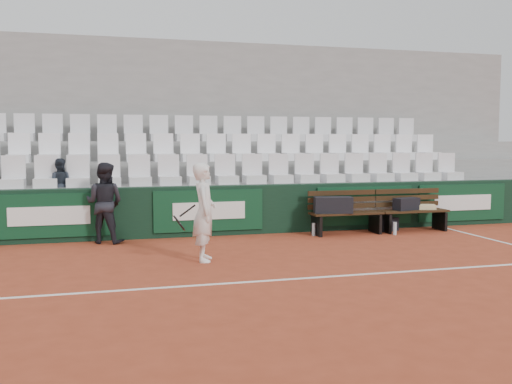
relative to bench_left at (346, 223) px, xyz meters
name	(u,v)px	position (x,y,z in m)	size (l,w,h in m)	color
ground	(275,280)	(-2.57, -3.39, -0.23)	(80.00, 80.00, 0.00)	#A13E24
court_baseline	(275,280)	(-2.57, -3.39, -0.22)	(18.00, 0.06, 0.01)	white
back_barrier	(221,210)	(-2.50, 0.60, 0.28)	(18.00, 0.34, 1.00)	black
grandstand_tier_front	(211,207)	(-2.57, 1.24, 0.28)	(18.00, 0.95, 1.00)	gray
grandstand_tier_mid	(204,193)	(-2.57, 2.19, 0.50)	(18.00, 0.95, 1.45)	gray
grandstand_tier_back	(197,180)	(-2.57, 3.14, 0.72)	(18.00, 0.95, 1.90)	gray
grandstand_rear_wall	(192,130)	(-2.57, 3.76, 1.98)	(18.00, 0.30, 4.40)	gray
seat_row_front	(213,169)	(-2.57, 1.06, 1.09)	(11.90, 0.44, 0.63)	white
seat_row_mid	(205,147)	(-2.57, 2.01, 1.54)	(11.90, 0.44, 0.63)	white
seat_row_back	(197,128)	(-2.57, 2.96, 1.99)	(11.90, 0.44, 0.63)	silver
bench_left	(346,223)	(0.00, 0.00, 0.00)	(1.50, 0.56, 0.45)	#331F0F
bench_right	(413,220)	(1.53, 0.00, 0.00)	(1.50, 0.56, 0.45)	#331F0F
sports_bag_left	(333,205)	(-0.31, -0.02, 0.39)	(0.76, 0.33, 0.33)	black
sports_bag_right	(406,204)	(1.39, 0.04, 0.35)	(0.55, 0.26, 0.26)	black
towel	(426,207)	(1.87, 0.04, 0.27)	(0.36, 0.26, 0.10)	beige
sports_bag_ground	(387,224)	(1.01, 0.17, -0.09)	(0.46, 0.28, 0.28)	black
water_bottle_near	(314,229)	(-0.72, -0.03, -0.09)	(0.07, 0.07, 0.26)	#AEBEC5
water_bottle_far	(395,228)	(0.91, -0.35, -0.10)	(0.07, 0.07, 0.26)	silver
tennis_player	(204,212)	(-3.27, -1.85, 0.55)	(0.73, 0.63, 1.56)	white
ball_kid	(104,203)	(-4.78, 0.24, 0.53)	(0.73, 0.57, 1.51)	black
spectator_c	(59,161)	(-5.62, 1.11, 1.28)	(0.49, 0.38, 1.01)	#202630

